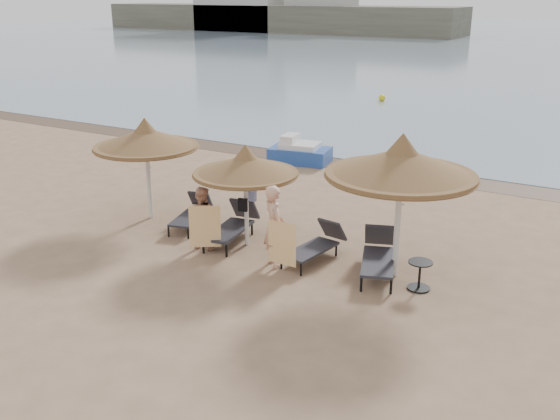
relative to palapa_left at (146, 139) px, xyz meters
The scene contains 19 objects.
ground 4.30m from the palapa_left, 23.35° to the right, with size 160.00×160.00×0.00m, color #9A7758.
wet_sand_strip 8.92m from the palapa_left, 67.06° to the left, with size 200.00×1.60×0.01m, color brown.
far_shore 79.41m from the palapa_left, 105.89° to the left, with size 150.00×54.80×12.00m.
palapa_left is the anchor object (origin of this frame).
palapa_center 3.42m from the palapa_left, ahead, with size 2.59×2.59×2.57m.
palapa_right 7.23m from the palapa_left, ahead, with size 3.26×3.26×3.23m.
lounger_far_left 2.34m from the palapa_left, ahead, with size 1.05×1.89×0.81m.
lounger_near_left 3.46m from the palapa_left, ahead, with size 1.00×2.13×0.91m.
lounger_near_right 5.64m from the palapa_left, ahead, with size 0.89×1.93×0.83m.
lounger_far_right 7.06m from the palapa_left, ahead, with size 1.34×2.17×0.92m.
side_table 8.17m from the palapa_left, ahead, with size 0.52×0.52×0.63m.
person_left 3.05m from the palapa_left, 21.28° to the right, with size 0.83×0.54×1.81m, color tan.
person_right 4.87m from the palapa_left, 12.53° to the right, with size 1.03×0.67×2.24m, color tan.
towel_left 3.54m from the palapa_left, 24.85° to the right, with size 0.64×0.41×1.04m.
towel_right 5.37m from the palapa_left, 14.41° to the right, with size 0.72×0.04×1.01m.
bag_patterned 3.53m from the palapa_left, ahead, with size 0.32×0.11×0.40m.
bag_dark 3.62m from the palapa_left, ahead, with size 0.24×0.12×0.32m.
pedal_boat 7.65m from the palapa_left, 84.52° to the left, with size 2.34×1.61×1.01m.
buoy_left 21.91m from the palapa_left, 94.38° to the left, with size 0.39×0.39×0.39m, color yellow.
Camera 1 is at (8.02, -10.93, 5.98)m, focal length 40.00 mm.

